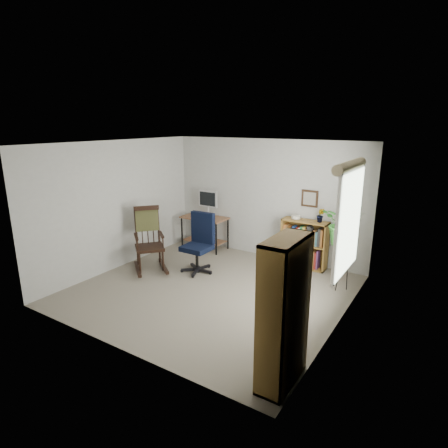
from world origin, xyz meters
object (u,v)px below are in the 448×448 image
Objects in this scene: office_chair at (197,243)px; rocking_chair at (149,239)px; desk at (205,233)px; tall_bookshelf at (284,313)px; low_bookshelf at (304,244)px.

office_chair is 0.92× the size of rocking_chair.
office_chair is (0.66, -1.19, 0.20)m from desk.
office_chair is 3.27m from tall_bookshelf.
desk is 1.07× the size of low_bookshelf.
office_chair is at bearing -60.90° from desk.
desk is at bearing 115.82° from office_chair.
low_bookshelf reaches higher than desk.
tall_bookshelf is at bearing -40.80° from office_chair.
low_bookshelf is (1.58, 1.31, -0.10)m from office_chair.
desk is 0.88× the size of office_chair.
rocking_chair is 0.75× the size of tall_bookshelf.
desk is at bearing -176.94° from low_bookshelf.
desk is 0.81× the size of rocking_chair.
office_chair reaches higher than low_bookshelf.
tall_bookshelf reaches higher than rocking_chair.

